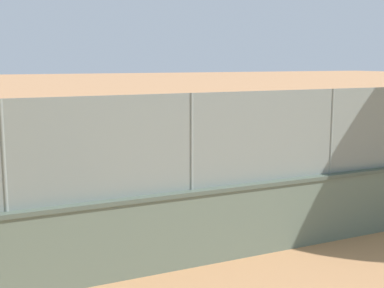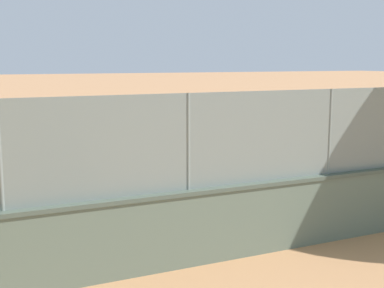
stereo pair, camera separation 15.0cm
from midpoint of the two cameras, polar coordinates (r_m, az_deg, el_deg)
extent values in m
plane|color=tan|center=(22.96, -2.52, -0.43)|extent=(260.00, 260.00, 0.00)
cube|color=slate|center=(12.68, 20.59, -5.77)|extent=(29.93, 0.57, 1.38)
cylinder|color=gray|center=(11.26, 15.23, 1.31)|extent=(0.07, 0.07, 1.79)
cylinder|color=gray|center=(9.50, 0.02, 0.23)|extent=(0.07, 0.07, 1.79)
cylinder|color=gray|center=(8.66, -19.92, -1.20)|extent=(0.07, 0.07, 1.79)
cylinder|color=black|center=(15.34, -9.23, -3.92)|extent=(0.20, 0.20, 0.77)
cylinder|color=black|center=(15.19, -8.75, -4.03)|extent=(0.20, 0.20, 0.77)
cylinder|color=white|center=(15.13, -9.05, -1.51)|extent=(0.45, 0.45, 0.57)
cylinder|color=#936B4C|center=(15.30, -9.92, -0.98)|extent=(0.53, 0.31, 0.17)
cylinder|color=#936B4C|center=(14.70, -9.22, -1.38)|extent=(0.53, 0.31, 0.17)
sphere|color=#936B4C|center=(15.06, -9.09, -0.05)|extent=(0.22, 0.22, 0.22)
cylinder|color=black|center=(15.05, -9.10, 0.31)|extent=(0.30, 0.30, 0.05)
cylinder|color=black|center=(14.59, -9.76, -1.48)|extent=(0.29, 0.16, 0.04)
ellipsoid|color=#333338|center=(14.45, -10.43, -1.60)|extent=(0.29, 0.15, 0.24)
cylinder|color=#B2B2B2|center=(21.59, -5.92, -0.01)|extent=(0.21, 0.21, 0.79)
cylinder|color=#B2B2B2|center=(21.64, -6.44, -0.01)|extent=(0.21, 0.21, 0.79)
cylinder|color=#429951|center=(21.52, -6.22, 1.80)|extent=(0.47, 0.47, 0.59)
cylinder|color=brown|center=(21.49, -5.41, 2.12)|extent=(0.36, 0.53, 0.17)
cylinder|color=brown|center=(21.86, -6.83, 2.22)|extent=(0.36, 0.53, 0.17)
sphere|color=brown|center=(21.47, -6.23, 2.87)|extent=(0.22, 0.22, 0.22)
cylinder|color=white|center=(21.46, -6.24, 3.13)|extent=(0.32, 0.32, 0.05)
cylinder|color=black|center=(22.03, -6.72, 2.27)|extent=(0.18, 0.28, 0.04)
ellipsoid|color=#333338|center=(22.25, -6.60, 2.34)|extent=(0.18, 0.27, 0.24)
sphere|color=orange|center=(14.39, -4.98, -5.94)|extent=(0.17, 0.17, 0.17)
sphere|color=yellow|center=(12.01, 4.01, -9.09)|extent=(0.14, 0.14, 0.14)
camera|label=1|loc=(0.08, -89.72, 0.05)|focal=48.56mm
camera|label=2|loc=(0.08, 90.28, -0.05)|focal=48.56mm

